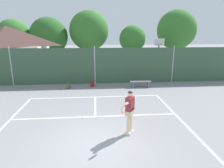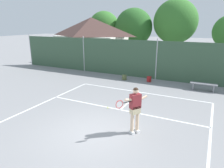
# 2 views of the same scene
# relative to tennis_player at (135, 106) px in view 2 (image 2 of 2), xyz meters

# --- Properties ---
(ground_plane) EXTENTS (120.00, 120.00, 0.00)m
(ground_plane) POSITION_rel_tennis_player_xyz_m (-1.40, -0.69, -1.11)
(ground_plane) COLOR gray
(court_markings) EXTENTS (8.30, 11.10, 0.01)m
(court_markings) POSITION_rel_tennis_player_xyz_m (-1.40, -0.05, -1.11)
(court_markings) COLOR white
(court_markings) RESTS_ON ground
(chainlink_fence) EXTENTS (26.09, 0.09, 3.05)m
(chainlink_fence) POSITION_rel_tennis_player_xyz_m (-1.40, 8.31, 0.34)
(chainlink_fence) COLOR #38563D
(chainlink_fence) RESTS_ON ground
(clubhouse_building) EXTENTS (7.49, 4.78, 4.73)m
(clubhouse_building) POSITION_rel_tennis_player_xyz_m (-9.89, 12.80, 1.34)
(clubhouse_building) COLOR silver
(clubhouse_building) RESTS_ON ground
(treeline_backdrop) EXTENTS (25.65, 4.65, 7.01)m
(treeline_backdrop) POSITION_rel_tennis_player_xyz_m (-0.84, 18.54, 2.88)
(treeline_backdrop) COLOR brown
(treeline_backdrop) RESTS_ON ground
(tennis_player) EXTENTS (0.79, 1.26, 1.85)m
(tennis_player) POSITION_rel_tennis_player_xyz_m (0.00, 0.00, 0.00)
(tennis_player) COLOR silver
(tennis_player) RESTS_ON ground
(tennis_ball) EXTENTS (0.07, 0.07, 0.07)m
(tennis_ball) POSITION_rel_tennis_player_xyz_m (-2.04, 1.67, -1.08)
(tennis_ball) COLOR #CCE033
(tennis_ball) RESTS_ON ground
(backpack_olive) EXTENTS (0.31, 0.29, 0.46)m
(backpack_olive) POSITION_rel_tennis_player_xyz_m (-3.44, 7.00, -0.92)
(backpack_olive) COLOR #566038
(backpack_olive) RESTS_ON ground
(backpack_red) EXTENTS (0.30, 0.27, 0.46)m
(backpack_red) POSITION_rel_tennis_player_xyz_m (-1.63, 7.35, -0.92)
(backpack_red) COLOR maroon
(backpack_red) RESTS_ON ground
(courtside_bench) EXTENTS (1.60, 0.36, 0.48)m
(courtside_bench) POSITION_rel_tennis_player_xyz_m (2.06, 6.90, -0.75)
(courtside_bench) COLOR gray
(courtside_bench) RESTS_ON ground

